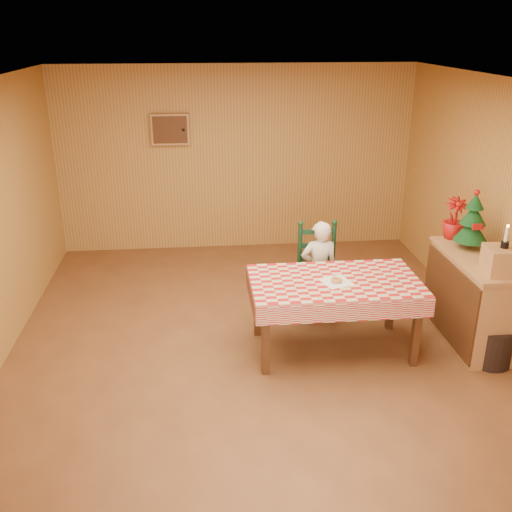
{
  "coord_description": "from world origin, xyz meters",
  "views": [
    {
      "loc": [
        -0.52,
        -4.98,
        3.05
      ],
      "look_at": [
        0.0,
        0.2,
        0.95
      ],
      "focal_mm": 40.0,
      "sensor_mm": 36.0,
      "label": 1
    }
  ],
  "objects_px": {
    "ladder_chair": "(318,273)",
    "storage_bin": "(492,345)",
    "dining_table": "(335,288)",
    "crate": "(502,260)",
    "christmas_tree": "(473,222)",
    "seated_child": "(319,270)",
    "shelf_unit": "(472,299)"
  },
  "relations": [
    {
      "from": "ladder_chair",
      "to": "crate",
      "type": "distance_m",
      "value": 1.93
    },
    {
      "from": "storage_bin",
      "to": "shelf_unit",
      "type": "bearing_deg",
      "value": 92.31
    },
    {
      "from": "seated_child",
      "to": "christmas_tree",
      "type": "distance_m",
      "value": 1.66
    },
    {
      "from": "dining_table",
      "to": "crate",
      "type": "bearing_deg",
      "value": -13.14
    },
    {
      "from": "shelf_unit",
      "to": "christmas_tree",
      "type": "height_order",
      "value": "christmas_tree"
    },
    {
      "from": "christmas_tree",
      "to": "seated_child",
      "type": "bearing_deg",
      "value": 163.93
    },
    {
      "from": "dining_table",
      "to": "christmas_tree",
      "type": "bearing_deg",
      "value": 11.78
    },
    {
      "from": "dining_table",
      "to": "ladder_chair",
      "type": "height_order",
      "value": "ladder_chair"
    },
    {
      "from": "seated_child",
      "to": "storage_bin",
      "type": "relative_size",
      "value": 2.91
    },
    {
      "from": "christmas_tree",
      "to": "ladder_chair",
      "type": "bearing_deg",
      "value": 161.9
    },
    {
      "from": "dining_table",
      "to": "crate",
      "type": "height_order",
      "value": "crate"
    },
    {
      "from": "seated_child",
      "to": "shelf_unit",
      "type": "distance_m",
      "value": 1.61
    },
    {
      "from": "storage_bin",
      "to": "seated_child",
      "type": "bearing_deg",
      "value": 142.45
    },
    {
      "from": "seated_child",
      "to": "ladder_chair",
      "type": "bearing_deg",
      "value": -90.0
    },
    {
      "from": "ladder_chair",
      "to": "crate",
      "type": "height_order",
      "value": "crate"
    },
    {
      "from": "ladder_chair",
      "to": "storage_bin",
      "type": "distance_m",
      "value": 1.93
    },
    {
      "from": "storage_bin",
      "to": "christmas_tree",
      "type": "bearing_deg",
      "value": 90.81
    },
    {
      "from": "dining_table",
      "to": "crate",
      "type": "relative_size",
      "value": 5.52
    },
    {
      "from": "ladder_chair",
      "to": "christmas_tree",
      "type": "xyz_separation_m",
      "value": [
        1.47,
        -0.48,
        0.71
      ]
    },
    {
      "from": "shelf_unit",
      "to": "christmas_tree",
      "type": "distance_m",
      "value": 0.79
    },
    {
      "from": "shelf_unit",
      "to": "storage_bin",
      "type": "height_order",
      "value": "shelf_unit"
    },
    {
      "from": "storage_bin",
      "to": "dining_table",
      "type": "bearing_deg",
      "value": 164.6
    },
    {
      "from": "seated_child",
      "to": "shelf_unit",
      "type": "bearing_deg",
      "value": 155.27
    },
    {
      "from": "seated_child",
      "to": "storage_bin",
      "type": "bearing_deg",
      "value": 142.45
    },
    {
      "from": "ladder_chair",
      "to": "storage_bin",
      "type": "bearing_deg",
      "value": -38.91
    },
    {
      "from": "shelf_unit",
      "to": "crate",
      "type": "xyz_separation_m",
      "value": [
        0.01,
        -0.4,
        0.59
      ]
    },
    {
      "from": "dining_table",
      "to": "ladder_chair",
      "type": "xyz_separation_m",
      "value": [
        0.0,
        0.79,
        -0.18
      ]
    },
    {
      "from": "crate",
      "to": "ladder_chair",
      "type": "bearing_deg",
      "value": 142.45
    },
    {
      "from": "shelf_unit",
      "to": "christmas_tree",
      "type": "bearing_deg",
      "value": 88.02
    },
    {
      "from": "dining_table",
      "to": "christmas_tree",
      "type": "height_order",
      "value": "christmas_tree"
    },
    {
      "from": "crate",
      "to": "christmas_tree",
      "type": "xyz_separation_m",
      "value": [
        -0.0,
        0.65,
        0.16
      ]
    },
    {
      "from": "dining_table",
      "to": "christmas_tree",
      "type": "distance_m",
      "value": 1.59
    }
  ]
}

